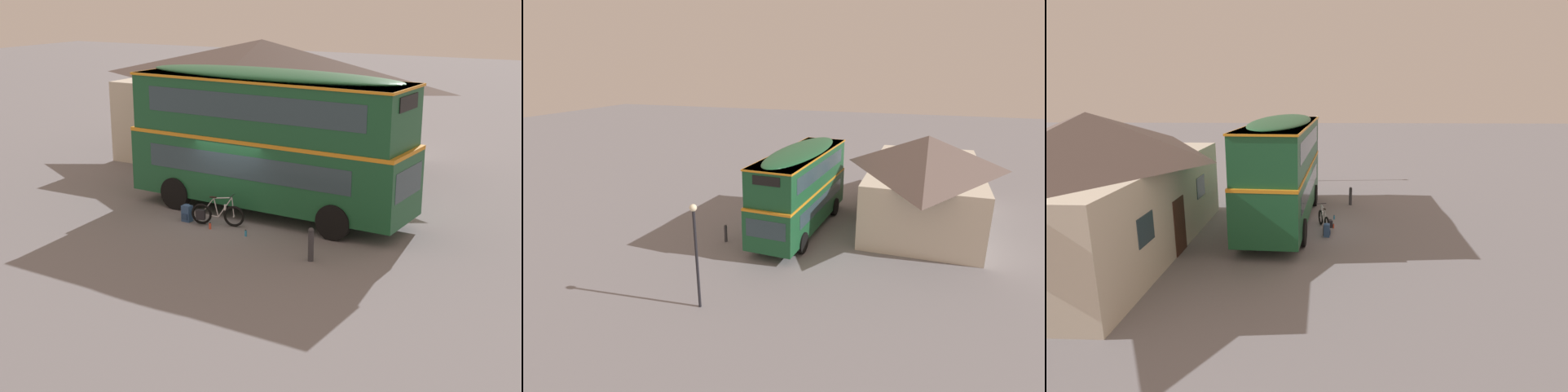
% 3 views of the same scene
% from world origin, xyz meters
% --- Properties ---
extents(ground_plane, '(120.00, 120.00, 0.00)m').
position_xyz_m(ground_plane, '(0.00, 0.00, 0.00)').
color(ground_plane, slate).
extents(double_decker_bus, '(9.78, 3.17, 4.79)m').
position_xyz_m(double_decker_bus, '(0.87, 1.08, 2.64)').
color(double_decker_bus, black).
rests_on(double_decker_bus, ground).
extents(touring_bicycle, '(1.72, 0.72, 1.01)m').
position_xyz_m(touring_bicycle, '(-0.05, -0.81, 0.37)').
color(touring_bicycle, black).
rests_on(touring_bicycle, ground).
extents(backpack_on_ground, '(0.32, 0.32, 0.58)m').
position_xyz_m(backpack_on_ground, '(-1.09, -0.88, 0.30)').
color(backpack_on_ground, '#2D4C7A').
rests_on(backpack_on_ground, ground).
extents(water_bottle_red_squeeze, '(0.07, 0.07, 0.22)m').
position_xyz_m(water_bottle_red_squeeze, '(-0.02, -1.20, 0.10)').
color(water_bottle_red_squeeze, '#D84C33').
rests_on(water_bottle_red_squeeze, ground).
extents(water_bottle_blue_sports, '(0.07, 0.07, 0.21)m').
position_xyz_m(water_bottle_blue_sports, '(1.30, -1.28, 0.10)').
color(water_bottle_blue_sports, '#338CBF').
rests_on(water_bottle_blue_sports, ground).
extents(pub_building, '(11.94, 6.68, 5.19)m').
position_xyz_m(pub_building, '(-2.92, 7.68, 2.65)').
color(pub_building, beige).
rests_on(pub_building, ground).
extents(street_lamp, '(0.28, 0.28, 4.30)m').
position_xyz_m(street_lamp, '(9.90, -0.42, 2.68)').
color(street_lamp, black).
rests_on(street_lamp, ground).
extents(kerb_bollard, '(0.16, 0.16, 0.97)m').
position_xyz_m(kerb_bollard, '(3.90, -2.24, 0.50)').
color(kerb_bollard, '#333338').
rests_on(kerb_bollard, ground).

